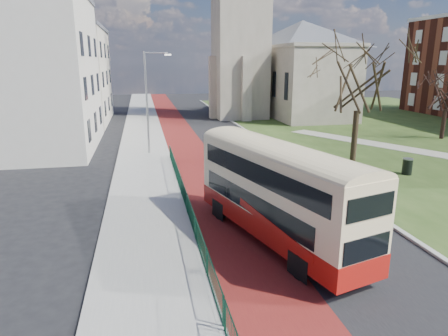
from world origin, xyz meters
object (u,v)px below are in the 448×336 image
object	(u,v)px
bus	(277,189)
litter_bin	(407,166)
winter_tree_near	(361,68)
streetlamp	(149,98)

from	to	relation	value
bus	litter_bin	bearing A→B (deg)	17.87
bus	litter_bin	xyz separation A→B (m)	(11.90, 7.93, -1.72)
winter_tree_near	litter_bin	distance (m)	7.61
streetlamp	winter_tree_near	xyz separation A→B (m)	(14.75, -6.02, 2.33)
streetlamp	bus	size ratio (longest dim) A/B	0.80
streetlamp	winter_tree_near	world-z (taller)	winter_tree_near
streetlamp	bus	xyz separation A→B (m)	(4.73, -17.72, -2.28)
bus	winter_tree_near	size ratio (longest dim) A/B	1.00
winter_tree_near	litter_bin	xyz separation A→B (m)	(1.88, -3.77, -6.33)
winter_tree_near	litter_bin	bearing A→B (deg)	-63.54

